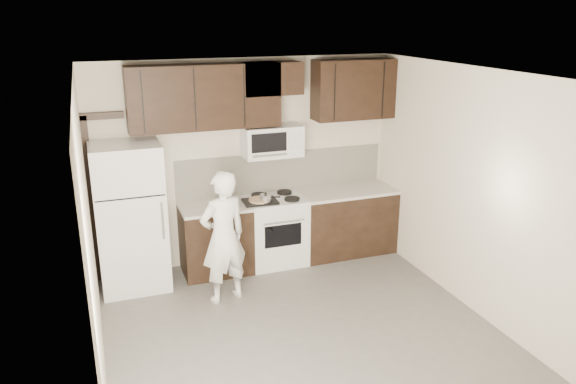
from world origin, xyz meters
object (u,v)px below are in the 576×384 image
microwave (272,141)px  person (223,237)px  refrigerator (130,217)px  stove (276,230)px

microwave → person: 1.53m
refrigerator → microwave: bearing=5.1°
microwave → person: size_ratio=0.48×
refrigerator → person: size_ratio=1.14×
stove → refrigerator: bearing=-178.5°
refrigerator → person: (0.96, -0.73, -0.11)m
stove → person: bearing=-138.9°
stove → refrigerator: (-1.85, -0.05, 0.44)m
microwave → stove: bearing=-89.9°
person → stove: bearing=-155.5°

